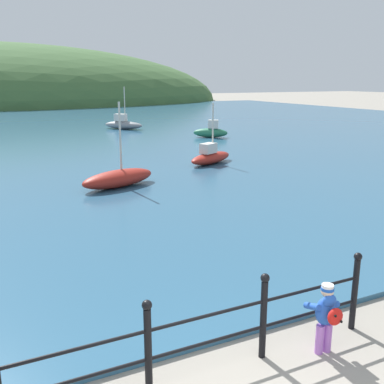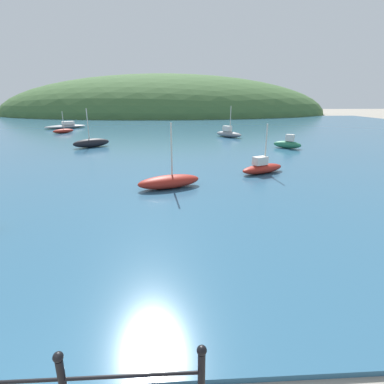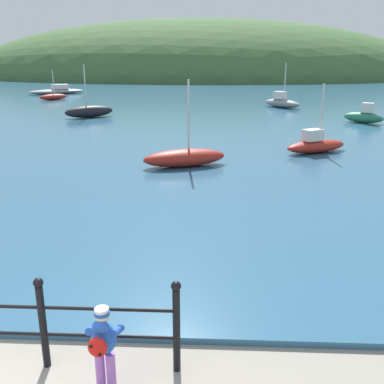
{
  "view_description": "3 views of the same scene",
  "coord_description": "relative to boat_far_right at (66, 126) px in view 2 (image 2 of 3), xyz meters",
  "views": [
    {
      "loc": [
        -2.41,
        -2.86,
        3.63
      ],
      "look_at": [
        1.8,
        5.73,
        1.21
      ],
      "focal_mm": 42.0,
      "sensor_mm": 36.0,
      "label": 1
    },
    {
      "loc": [
        2.12,
        -1.2,
        3.93
      ],
      "look_at": [
        2.61,
        7.41,
        1.17
      ],
      "focal_mm": 28.0,
      "sensor_mm": 36.0,
      "label": 2
    },
    {
      "loc": [
        2.8,
        -3.09,
        3.71
      ],
      "look_at": [
        2.41,
        4.83,
        1.25
      ],
      "focal_mm": 42.0,
      "sensor_mm": 36.0,
      "label": 3
    }
  ],
  "objects": [
    {
      "name": "boat_mid_harbor",
      "position": [
        18.28,
        -24.35,
        0.02
      ],
      "size": [
        2.68,
        1.91,
        2.54
      ],
      "color": "maroon",
      "rests_on": "water"
    },
    {
      "name": "boat_far_right",
      "position": [
        0.0,
        0.0,
        0.0
      ],
      "size": [
        5.08,
        3.95,
        0.85
      ],
      "color": "gray",
      "rests_on": "water"
    },
    {
      "name": "boat_far_left",
      "position": [
        22.47,
        -16.63,
        0.07
      ],
      "size": [
        2.13,
        1.82,
        1.07
      ],
      "color": "#287551",
      "rests_on": "water"
    },
    {
      "name": "boat_twin_mast",
      "position": [
        7.16,
        -15.26,
        0.07
      ],
      "size": [
        2.83,
        2.29,
        2.98
      ],
      "color": "black",
      "rests_on": "water"
    },
    {
      "name": "boat_red_dinghy",
      "position": [
        19.07,
        -9.68,
        0.08
      ],
      "size": [
        2.65,
        2.86,
        2.98
      ],
      "color": "gray",
      "rests_on": "water"
    },
    {
      "name": "far_hillside",
      "position": [
        11.63,
        33.77,
        -0.38
      ],
      "size": [
        74.12,
        40.76,
        17.78
      ],
      "color": "#3D6033",
      "rests_on": "ground"
    },
    {
      "name": "water",
      "position": [
        11.63,
        -6.17,
        -0.33
      ],
      "size": [
        80.0,
        60.0,
        0.1
      ],
      "primitive_type": "cube",
      "color": "#2D5B7A",
      "rests_on": "ground"
    },
    {
      "name": "boat_white_sailboat",
      "position": [
        13.47,
        -26.75,
        0.02
      ],
      "size": [
        2.94,
        1.82,
        2.8
      ],
      "color": "maroon",
      "rests_on": "water"
    },
    {
      "name": "boat_blue_hull",
      "position": [
        1.5,
        -5.24,
        -0.03
      ],
      "size": [
        2.2,
        2.18,
        2.31
      ],
      "color": "maroon",
      "rests_on": "water"
    }
  ]
}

